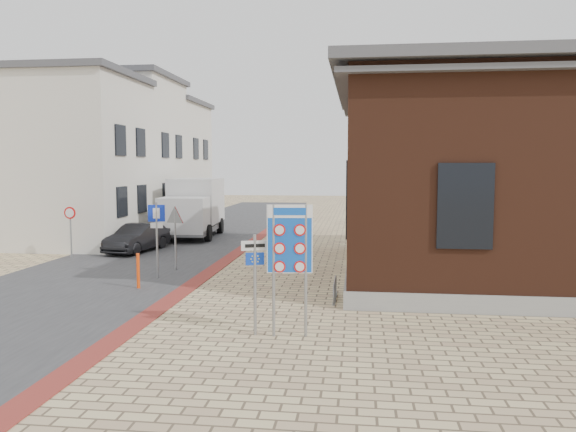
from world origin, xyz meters
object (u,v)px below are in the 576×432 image
at_px(border_sign, 290,242).
at_px(essen_sign, 255,269).
at_px(sedan, 137,238).
at_px(parking_sign, 157,227).
at_px(box_truck, 194,207).
at_px(bollard, 138,271).

distance_m(border_sign, essen_sign, 1.01).
relative_size(sedan, parking_sign, 1.46).
height_order(sedan, essen_sign, essen_sign).
distance_m(sedan, box_truck, 5.69).
distance_m(border_sign, parking_sign, 8.01).
bearing_deg(box_truck, essen_sign, -73.22).
height_order(box_truck, parking_sign, box_truck).
bearing_deg(sedan, border_sign, -45.59).
relative_size(box_truck, essen_sign, 2.70).
distance_m(box_truck, parking_sign, 11.34).
height_order(essen_sign, parking_sign, parking_sign).
height_order(sedan, bollard, sedan).
distance_m(sedan, border_sign, 14.36).
xyz_separation_m(border_sign, essen_sign, (-0.79, -0.00, -0.64)).
height_order(box_truck, border_sign, box_truck).
xyz_separation_m(sedan, border_sign, (8.29, -11.63, 1.52)).
distance_m(border_sign, bollard, 7.00).
xyz_separation_m(box_truck, bollard, (2.04, -12.85, -1.07)).
relative_size(essen_sign, parking_sign, 0.88).
xyz_separation_m(border_sign, parking_sign, (-5.29, 6.00, -0.37)).
xyz_separation_m(box_truck, parking_sign, (2.04, -11.15, 0.15)).
bearing_deg(box_truck, sedan, -103.95).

